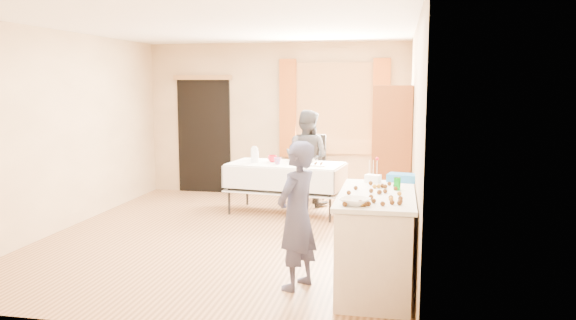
% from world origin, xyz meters
% --- Properties ---
extents(floor, '(4.50, 5.50, 0.02)m').
position_xyz_m(floor, '(0.00, 0.00, -0.01)').
color(floor, '#9E7047').
rests_on(floor, ground).
extents(ceiling, '(4.50, 5.50, 0.02)m').
position_xyz_m(ceiling, '(0.00, 0.00, 2.61)').
color(ceiling, white).
rests_on(ceiling, floor).
extents(wall_back, '(4.50, 0.02, 2.60)m').
position_xyz_m(wall_back, '(0.00, 2.76, 1.30)').
color(wall_back, tan).
rests_on(wall_back, floor).
extents(wall_front, '(4.50, 0.02, 2.60)m').
position_xyz_m(wall_front, '(0.00, -2.76, 1.30)').
color(wall_front, tan).
rests_on(wall_front, floor).
extents(wall_left, '(0.02, 5.50, 2.60)m').
position_xyz_m(wall_left, '(-2.26, 0.00, 1.30)').
color(wall_left, tan).
rests_on(wall_left, floor).
extents(wall_right, '(0.02, 5.50, 2.60)m').
position_xyz_m(wall_right, '(2.26, 0.00, 1.30)').
color(wall_right, tan).
rests_on(wall_right, floor).
extents(window_frame, '(1.32, 0.06, 1.52)m').
position_xyz_m(window_frame, '(1.00, 2.72, 1.50)').
color(window_frame, olive).
rests_on(window_frame, wall_back).
extents(window_pane, '(1.20, 0.02, 1.40)m').
position_xyz_m(window_pane, '(1.00, 2.71, 1.50)').
color(window_pane, white).
rests_on(window_pane, wall_back).
extents(curtain_left, '(0.28, 0.06, 1.65)m').
position_xyz_m(curtain_left, '(0.22, 2.67, 1.50)').
color(curtain_left, '#9A4C1A').
rests_on(curtain_left, wall_back).
extents(curtain_right, '(0.28, 0.06, 1.65)m').
position_xyz_m(curtain_right, '(1.78, 2.67, 1.50)').
color(curtain_right, '#9A4C1A').
rests_on(curtain_right, wall_back).
extents(doorway, '(0.95, 0.04, 2.00)m').
position_xyz_m(doorway, '(-1.30, 2.73, 1.00)').
color(doorway, black).
rests_on(doorway, floor).
extents(door_lintel, '(1.05, 0.06, 0.08)m').
position_xyz_m(door_lintel, '(-1.30, 2.70, 2.02)').
color(door_lintel, olive).
rests_on(door_lintel, wall_back).
extents(cabinet, '(0.50, 0.60, 1.89)m').
position_xyz_m(cabinet, '(1.99, 0.84, 0.95)').
color(cabinet, brown).
rests_on(cabinet, floor).
extents(counter, '(0.69, 1.46, 0.91)m').
position_xyz_m(counter, '(1.89, -1.48, 0.45)').
color(counter, beige).
rests_on(counter, floor).
extents(party_table, '(1.78, 1.06, 0.75)m').
position_xyz_m(party_table, '(0.45, 1.37, 0.44)').
color(party_table, black).
rests_on(party_table, floor).
extents(chair, '(0.56, 0.56, 1.09)m').
position_xyz_m(chair, '(0.64, 2.33, 0.32)').
color(chair, black).
rests_on(chair, floor).
extents(girl, '(0.75, 0.71, 1.40)m').
position_xyz_m(girl, '(1.16, -1.63, 0.70)').
color(girl, '#2A2B46').
rests_on(girl, floor).
extents(woman, '(1.03, 0.95, 1.51)m').
position_xyz_m(woman, '(0.65, 2.02, 0.75)').
color(woman, black).
rests_on(woman, floor).
extents(soda_can, '(0.08, 0.08, 0.12)m').
position_xyz_m(soda_can, '(2.07, -1.29, 0.97)').
color(soda_can, '#098117').
rests_on(soda_can, counter).
extents(mixing_bowl, '(0.42, 0.42, 0.06)m').
position_xyz_m(mixing_bowl, '(1.73, -2.03, 0.94)').
color(mixing_bowl, white).
rests_on(mixing_bowl, counter).
extents(foam_block, '(0.17, 0.14, 0.08)m').
position_xyz_m(foam_block, '(1.83, -0.92, 0.95)').
color(foam_block, white).
rests_on(foam_block, counter).
extents(blue_basket, '(0.33, 0.26, 0.08)m').
position_xyz_m(blue_basket, '(2.13, -0.80, 0.95)').
color(blue_basket, '#2672BC').
rests_on(blue_basket, counter).
extents(pitcher, '(0.11, 0.11, 0.22)m').
position_xyz_m(pitcher, '(-0.02, 1.35, 0.86)').
color(pitcher, silver).
rests_on(pitcher, party_table).
extents(cup_red, '(0.16, 0.16, 0.10)m').
position_xyz_m(cup_red, '(0.23, 1.45, 0.80)').
color(cup_red, '#B2101D').
rests_on(cup_red, party_table).
extents(cup_rainbow, '(0.12, 0.12, 0.10)m').
position_xyz_m(cup_rainbow, '(0.35, 1.24, 0.80)').
color(cup_rainbow, red).
rests_on(cup_rainbow, party_table).
extents(small_bowl, '(0.28, 0.28, 0.06)m').
position_xyz_m(small_bowl, '(0.77, 1.46, 0.78)').
color(small_bowl, white).
rests_on(small_bowl, party_table).
extents(pastry_tray, '(0.28, 0.20, 0.02)m').
position_xyz_m(pastry_tray, '(0.92, 1.22, 0.76)').
color(pastry_tray, white).
rests_on(pastry_tray, party_table).
extents(bottle, '(0.13, 0.13, 0.19)m').
position_xyz_m(bottle, '(-0.09, 1.65, 0.84)').
color(bottle, white).
rests_on(bottle, party_table).
extents(cake_balls, '(0.50, 1.08, 0.04)m').
position_xyz_m(cake_balls, '(1.92, -1.62, 0.93)').
color(cake_balls, '#3F2314').
rests_on(cake_balls, counter).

